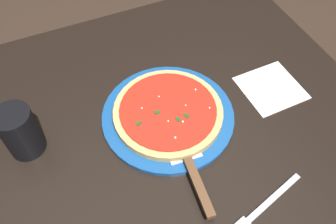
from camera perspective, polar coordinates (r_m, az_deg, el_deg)
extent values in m
plane|color=#38281E|center=(1.47, 0.18, -17.56)|extent=(5.00, 5.00, 0.00)
cube|color=black|center=(1.43, 9.38, 5.75)|extent=(0.06, 0.06, 0.70)
cube|color=black|center=(1.32, -22.36, -5.08)|extent=(0.06, 0.06, 0.70)
cube|color=black|center=(0.83, 0.31, -0.83)|extent=(0.94, 0.82, 0.03)
cylinder|color=#195199|center=(0.81, 0.00, -0.61)|extent=(0.30, 0.30, 0.01)
cylinder|color=#DBB26B|center=(0.80, 0.00, -0.03)|extent=(0.25, 0.25, 0.02)
cylinder|color=red|center=(0.79, 0.00, 0.41)|extent=(0.22, 0.22, 0.00)
sphere|color=#EFEACC|center=(0.83, 4.48, 3.66)|extent=(0.00, 0.00, 0.00)
sphere|color=#EFEACC|center=(0.80, 6.76, 0.70)|extent=(0.00, 0.00, 0.00)
sphere|color=#EFEACC|center=(0.79, 2.88, 1.10)|extent=(0.00, 0.00, 0.00)
sphere|color=#EFEACC|center=(0.79, -4.30, 0.63)|extent=(0.00, 0.00, 0.00)
sphere|color=#EFEACC|center=(0.77, 0.02, -1.49)|extent=(0.00, 0.00, 0.00)
sphere|color=#EFEACC|center=(0.77, 2.41, -1.56)|extent=(0.01, 0.01, 0.01)
sphere|color=#EFEACC|center=(0.81, -1.50, 2.53)|extent=(0.00, 0.00, 0.00)
sphere|color=#EFEACC|center=(0.74, 1.17, -4.18)|extent=(0.01, 0.01, 0.01)
cube|color=#23561E|center=(0.78, -1.77, -0.06)|extent=(0.01, 0.01, 0.00)
cube|color=#23561E|center=(0.77, -4.78, -1.84)|extent=(0.01, 0.01, 0.00)
cube|color=#23561E|center=(0.78, 3.04, -0.59)|extent=(0.01, 0.01, 0.00)
cube|color=#23561E|center=(0.77, 1.64, -1.20)|extent=(0.01, 0.01, 0.00)
cube|color=silver|center=(0.76, 1.99, -5.12)|extent=(0.08, 0.10, 0.00)
cube|color=brown|center=(0.71, 5.05, -12.06)|extent=(0.03, 0.13, 0.01)
cylinder|color=black|center=(0.78, -22.92, -2.98)|extent=(0.08, 0.08, 0.12)
cube|color=white|center=(0.91, 16.38, 3.78)|extent=(0.14, 0.14, 0.00)
cube|color=silver|center=(0.74, 16.85, -13.14)|extent=(0.15, 0.05, 0.00)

